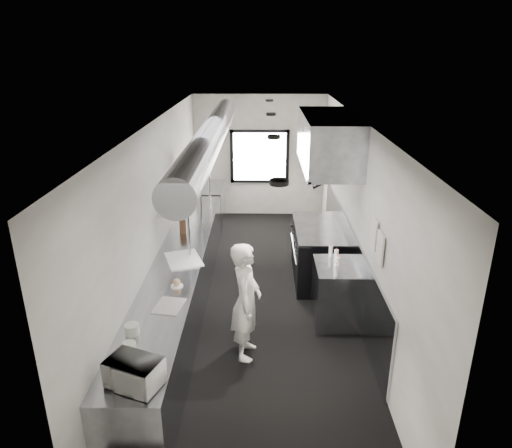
{
  "coord_description": "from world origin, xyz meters",
  "views": [
    {
      "loc": [
        0.06,
        -6.67,
        3.81
      ],
      "look_at": [
        -0.03,
        -0.2,
        1.33
      ],
      "focal_mm": 32.89,
      "sensor_mm": 36.0,
      "label": 1
    }
  ],
  "objects_px": {
    "pass_shelf": "(189,188)",
    "plate_stack_b": "(186,180)",
    "deli_tub_a": "(129,348)",
    "cutting_board": "(184,259)",
    "prep_counter": "(180,286)",
    "plate_stack_c": "(189,173)",
    "plate_stack_a": "(180,191)",
    "far_work_table": "(208,206)",
    "range": "(318,252)",
    "squeeze_bottle_e": "(331,251)",
    "deli_tub_b": "(132,329)",
    "squeeze_bottle_c": "(337,261)",
    "squeeze_bottle_d": "(336,256)",
    "line_cook": "(246,301)",
    "knife_block": "(183,225)",
    "bottle_station": "(337,294)",
    "small_plate": "(177,286)",
    "plate_stack_d": "(192,165)",
    "squeeze_bottle_a": "(336,270)",
    "squeeze_bottle_b": "(337,263)",
    "microwave": "(134,373)",
    "exhaust_hood": "(328,141)"
  },
  "relations": [
    {
      "from": "deli_tub_a",
      "to": "plate_stack_b",
      "type": "relative_size",
      "value": 0.5
    },
    {
      "from": "deli_tub_a",
      "to": "cutting_board",
      "type": "bearing_deg",
      "value": 84.69
    },
    {
      "from": "deli_tub_b",
      "to": "squeeze_bottle_e",
      "type": "xyz_separation_m",
      "value": [
        2.4,
        2.01,
        0.03
      ]
    },
    {
      "from": "microwave",
      "to": "range",
      "type": "bearing_deg",
      "value": 82.9
    },
    {
      "from": "microwave",
      "to": "squeeze_bottle_a",
      "type": "xyz_separation_m",
      "value": [
        2.15,
        2.2,
        -0.05
      ]
    },
    {
      "from": "plate_stack_c",
      "to": "far_work_table",
      "type": "bearing_deg",
      "value": 87.97
    },
    {
      "from": "small_plate",
      "to": "squeeze_bottle_a",
      "type": "distance_m",
      "value": 2.12
    },
    {
      "from": "range",
      "to": "squeeze_bottle_e",
      "type": "bearing_deg",
      "value": -88.15
    },
    {
      "from": "prep_counter",
      "to": "plate_stack_b",
      "type": "height_order",
      "value": "plate_stack_b"
    },
    {
      "from": "squeeze_bottle_a",
      "to": "squeeze_bottle_c",
      "type": "xyz_separation_m",
      "value": [
        0.05,
        0.28,
        -0.0
      ]
    },
    {
      "from": "squeeze_bottle_b",
      "to": "plate_stack_b",
      "type": "bearing_deg",
      "value": 144.91
    },
    {
      "from": "deli_tub_a",
      "to": "squeeze_bottle_a",
      "type": "height_order",
      "value": "squeeze_bottle_a"
    },
    {
      "from": "small_plate",
      "to": "squeeze_bottle_d",
      "type": "bearing_deg",
      "value": 19.81
    },
    {
      "from": "microwave",
      "to": "line_cook",
      "type": "bearing_deg",
      "value": 82.15
    },
    {
      "from": "prep_counter",
      "to": "squeeze_bottle_a",
      "type": "bearing_deg",
      "value": -12.86
    },
    {
      "from": "pass_shelf",
      "to": "plate_stack_c",
      "type": "relative_size",
      "value": 9.71
    },
    {
      "from": "plate_stack_c",
      "to": "microwave",
      "type": "bearing_deg",
      "value": -88.36
    },
    {
      "from": "range",
      "to": "plate_stack_a",
      "type": "height_order",
      "value": "plate_stack_a"
    },
    {
      "from": "far_work_table",
      "to": "plate_stack_b",
      "type": "xyz_separation_m",
      "value": [
        -0.06,
        -2.38,
        1.27
      ]
    },
    {
      "from": "cutting_board",
      "to": "range",
      "type": "bearing_deg",
      "value": 30.46
    },
    {
      "from": "plate_stack_c",
      "to": "squeeze_bottle_e",
      "type": "xyz_separation_m",
      "value": [
        2.29,
        -1.64,
        -0.74
      ]
    },
    {
      "from": "microwave",
      "to": "cutting_board",
      "type": "height_order",
      "value": "microwave"
    },
    {
      "from": "microwave",
      "to": "small_plate",
      "type": "relative_size",
      "value": 2.77
    },
    {
      "from": "knife_block",
      "to": "squeeze_bottle_b",
      "type": "xyz_separation_m",
      "value": [
        2.36,
        -1.36,
        -0.02
      ]
    },
    {
      "from": "deli_tub_b",
      "to": "squeeze_bottle_d",
      "type": "bearing_deg",
      "value": 36.76
    },
    {
      "from": "small_plate",
      "to": "plate_stack_d",
      "type": "bearing_deg",
      "value": 93.72
    },
    {
      "from": "exhaust_hood",
      "to": "cutting_board",
      "type": "xyz_separation_m",
      "value": [
        -2.17,
        -1.24,
        -1.48
      ]
    },
    {
      "from": "plate_stack_d",
      "to": "squeeze_bottle_c",
      "type": "distance_m",
      "value": 3.42
    },
    {
      "from": "range",
      "to": "plate_stack_b",
      "type": "xyz_separation_m",
      "value": [
        -2.25,
        0.12,
        1.25
      ]
    },
    {
      "from": "range",
      "to": "squeeze_bottle_e",
      "type": "relative_size",
      "value": 9.4
    },
    {
      "from": "deli_tub_a",
      "to": "squeeze_bottle_a",
      "type": "distance_m",
      "value": 2.9
    },
    {
      "from": "squeeze_bottle_d",
      "to": "squeeze_bottle_e",
      "type": "bearing_deg",
      "value": 107.4
    },
    {
      "from": "bottle_station",
      "to": "cutting_board",
      "type": "distance_m",
      "value": 2.27
    },
    {
      "from": "squeeze_bottle_e",
      "to": "squeeze_bottle_d",
      "type": "bearing_deg",
      "value": -72.6
    },
    {
      "from": "plate_stack_b",
      "to": "line_cook",
      "type": "bearing_deg",
      "value": -65.22
    },
    {
      "from": "range",
      "to": "plate_stack_c",
      "type": "bearing_deg",
      "value": 166.18
    },
    {
      "from": "exhaust_hood",
      "to": "pass_shelf",
      "type": "relative_size",
      "value": 0.73
    },
    {
      "from": "line_cook",
      "to": "far_work_table",
      "type": "bearing_deg",
      "value": 16.68
    },
    {
      "from": "plate_stack_a",
      "to": "far_work_table",
      "type": "bearing_deg",
      "value": 89.16
    },
    {
      "from": "pass_shelf",
      "to": "microwave",
      "type": "height_order",
      "value": "pass_shelf"
    },
    {
      "from": "pass_shelf",
      "to": "plate_stack_b",
      "type": "relative_size",
      "value": 10.08
    },
    {
      "from": "knife_block",
      "to": "bottle_station",
      "type": "bearing_deg",
      "value": -42.68
    },
    {
      "from": "small_plate",
      "to": "squeeze_bottle_c",
      "type": "distance_m",
      "value": 2.23
    },
    {
      "from": "bottle_station",
      "to": "line_cook",
      "type": "bearing_deg",
      "value": -147.95
    },
    {
      "from": "prep_counter",
      "to": "plate_stack_c",
      "type": "xyz_separation_m",
      "value": [
        -0.07,
        1.76,
        1.27
      ]
    },
    {
      "from": "deli_tub_b",
      "to": "squeeze_bottle_c",
      "type": "distance_m",
      "value": 2.96
    },
    {
      "from": "exhaust_hood",
      "to": "far_work_table",
      "type": "bearing_deg",
      "value": 131.94
    },
    {
      "from": "deli_tub_a",
      "to": "plate_stack_c",
      "type": "height_order",
      "value": "plate_stack_c"
    },
    {
      "from": "knife_block",
      "to": "microwave",
      "type": "bearing_deg",
      "value": -102.54
    },
    {
      "from": "squeeze_bottle_a",
      "to": "squeeze_bottle_c",
      "type": "bearing_deg",
      "value": 78.99
    }
  ]
}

